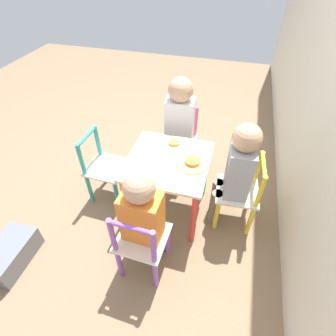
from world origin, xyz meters
The scene contains 12 objects.
ground_plane centered at (0.00, 0.00, 0.00)m, with size 6.00×6.00×0.00m, color #7F664C.
kids_table centered at (0.00, 0.00, 0.38)m, with size 0.50×0.50×0.46m.
chair_pink centered at (-0.47, -0.03, 0.26)m, with size 0.28×0.28×0.52m.
chair_yellow centered at (-0.03, 0.47, 0.26)m, with size 0.28×0.28×0.52m.
chair_purple centered at (0.47, -0.02, 0.26)m, with size 0.27×0.27×0.52m.
chair_teal centered at (-0.02, -0.47, 0.26)m, with size 0.27×0.27×0.52m.
child_left centered at (-0.41, -0.03, 0.48)m, with size 0.22×0.21×0.79m.
child_back centered at (-0.03, 0.41, 0.45)m, with size 0.21×0.22×0.76m.
child_right centered at (0.40, -0.02, 0.43)m, with size 0.21×0.21×0.72m.
plate_left centered at (-0.15, 0.00, 0.47)m, with size 0.16×0.16×0.03m.
plate_back centered at (0.00, 0.15, 0.47)m, with size 0.20×0.20×0.03m.
storage_bin centered at (0.64, -0.80, 0.07)m, with size 0.33×0.20×0.14m.
Camera 1 is at (1.16, 0.31, 1.49)m, focal length 28.00 mm.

